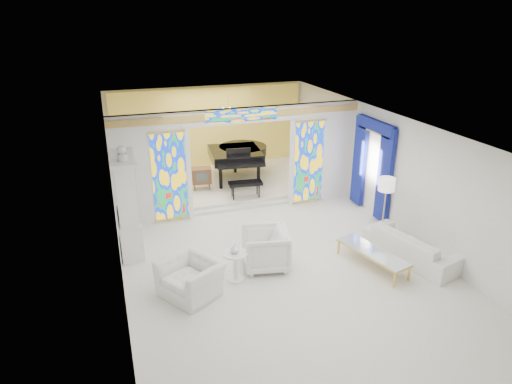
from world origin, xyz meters
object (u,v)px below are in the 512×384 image
object	(u,v)px
china_cabinet	(127,206)
coffee_table	(373,252)
sofa	(412,246)
grand_piano	(239,154)
armchair_right	(265,249)
tv_console	(202,176)
armchair_left	(191,278)

from	to	relation	value
china_cabinet	coffee_table	size ratio (longest dim) A/B	1.44
sofa	grand_piano	xyz separation A→B (m)	(-2.35, 6.17, 0.67)
china_cabinet	grand_piano	bearing A→B (deg)	43.66
china_cabinet	armchair_right	world-z (taller)	china_cabinet
armchair_right	tv_console	bearing A→B (deg)	-163.81
tv_console	armchair_left	bearing A→B (deg)	-96.47
sofa	tv_console	bearing A→B (deg)	20.08
coffee_table	grand_piano	size ratio (longest dim) A/B	0.61
sofa	coffee_table	distance (m)	1.07
armchair_left	coffee_table	bearing A→B (deg)	54.81
armchair_left	tv_console	xyz separation A→B (m)	(1.38, 5.28, 0.25)
armchair_left	grand_piano	xyz separation A→B (m)	(2.81, 5.95, 0.63)
armchair_left	sofa	distance (m)	5.16
sofa	coffee_table	bearing A→B (deg)	77.46
grand_piano	china_cabinet	bearing A→B (deg)	-130.59
coffee_table	armchair_right	bearing A→B (deg)	161.37
china_cabinet	armchair_left	distance (m)	2.64
armchair_right	sofa	distance (m)	3.44
armchair_left	tv_console	bearing A→B (deg)	133.65
coffee_table	grand_piano	bearing A→B (deg)	101.66
china_cabinet	coffee_table	bearing A→B (deg)	-26.66
armchair_left	tv_console	size ratio (longest dim) A/B	1.67
china_cabinet	coffee_table	distance (m)	5.76
grand_piano	armchair_right	bearing A→B (deg)	-94.80
armchair_right	tv_console	world-z (taller)	armchair_right
armchair_right	coffee_table	xyz separation A→B (m)	(2.29, -0.77, -0.09)
sofa	coffee_table	xyz separation A→B (m)	(-1.07, -0.03, 0.03)
coffee_table	tv_console	bearing A→B (deg)	116.02
armchair_right	grand_piano	bearing A→B (deg)	-179.30
china_cabinet	sofa	world-z (taller)	china_cabinet
grand_piano	tv_console	size ratio (longest dim) A/B	4.52
sofa	tv_console	xyz separation A→B (m)	(-3.77, 5.50, 0.29)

